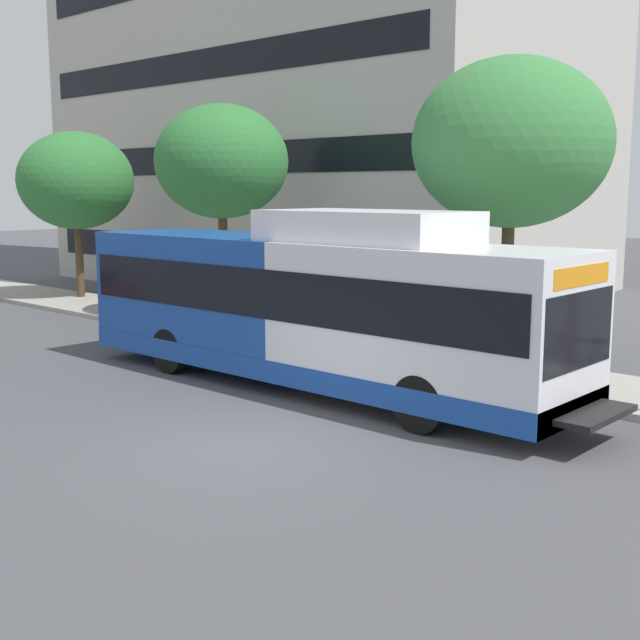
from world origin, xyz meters
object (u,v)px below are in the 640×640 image
transit_bus (313,306)px  street_tree_far_block (76,181)px  street_tree_mid_block (222,162)px  street_tree_near_stop (511,143)px

transit_bus → street_tree_far_block: size_ratio=2.05×
street_tree_mid_block → street_tree_far_block: street_tree_mid_block is taller
street_tree_far_block → transit_bus: bearing=-104.9°
street_tree_mid_block → street_tree_far_block: (-0.46, 7.45, -0.52)m
transit_bus → street_tree_mid_block: 9.74m
street_tree_near_stop → street_tree_far_block: street_tree_near_stop is taller
transit_bus → street_tree_near_stop: (4.37, -1.92, 3.34)m
street_tree_near_stop → street_tree_far_block: size_ratio=1.14×
street_tree_near_stop → street_tree_mid_block: size_ratio=1.05×
transit_bus → street_tree_mid_block: (4.56, 8.01, 3.16)m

